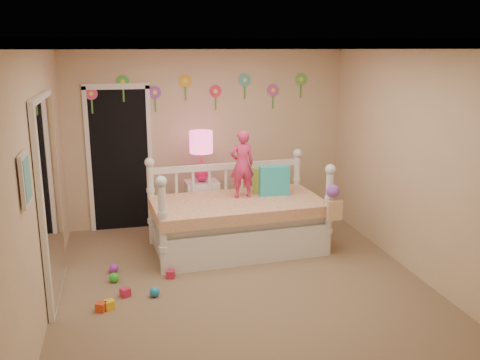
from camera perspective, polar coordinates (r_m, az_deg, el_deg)
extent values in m
cube|color=#7F684C|center=(5.86, 0.38, -11.49)|extent=(4.00, 4.50, 0.01)
cube|color=white|center=(5.28, 0.43, 14.83)|extent=(4.00, 4.50, 0.01)
cube|color=tan|center=(7.59, -3.56, 4.80)|extent=(4.00, 0.01, 2.60)
cube|color=tan|center=(5.34, -20.96, -0.21)|extent=(0.01, 4.50, 2.60)
cube|color=tan|center=(6.19, 18.72, 1.88)|extent=(0.01, 4.50, 2.60)
cube|color=#25B5BB|center=(6.85, 3.74, -0.07)|extent=(0.40, 0.16, 0.39)
cube|color=#A1C53C|center=(6.93, 2.96, -0.07)|extent=(0.39, 0.25, 0.34)
imported|color=#E0336D|center=(6.68, 0.23, 1.73)|extent=(0.33, 0.23, 0.87)
cube|color=white|center=(7.36, -4.13, -2.95)|extent=(0.45, 0.35, 0.74)
sphere|color=#FC2171|center=(7.23, -4.19, 0.59)|extent=(0.19, 0.19, 0.19)
cylinder|color=#FC2171|center=(7.19, -4.22, 2.15)|extent=(0.03, 0.03, 0.40)
cylinder|color=#FA4B97|center=(7.14, -4.26, 4.16)|extent=(0.32, 0.32, 0.30)
cube|color=black|center=(7.52, -12.94, 2.32)|extent=(0.90, 0.04, 2.07)
cube|color=white|center=(5.69, -19.96, -1.89)|extent=(0.07, 1.30, 2.10)
cube|color=white|center=(4.41, -22.35, 0.09)|extent=(0.05, 0.34, 0.42)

